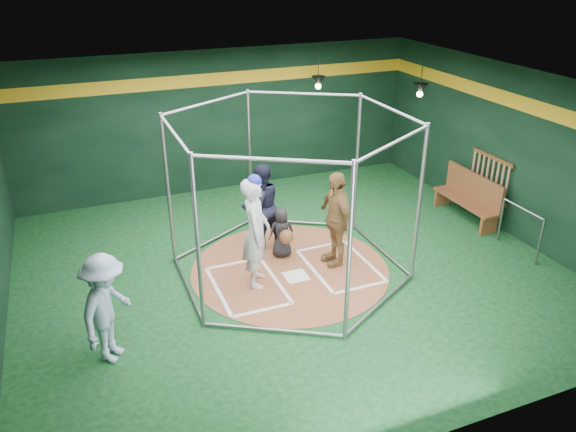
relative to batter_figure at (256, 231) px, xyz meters
name	(u,v)px	position (x,y,z in m)	size (l,w,h in m)	color
room_shell	(290,185)	(0.75, 0.22, 0.69)	(10.10, 9.10, 3.53)	#0C3816
clay_disc	(290,269)	(0.75, 0.21, -1.06)	(3.80, 3.80, 0.01)	#955736
home_plate	(296,276)	(0.75, -0.09, -1.05)	(0.43, 0.43, 0.01)	white
batter_box_left	(247,285)	(-0.20, -0.04, -1.05)	(1.17, 1.77, 0.01)	white
batter_box_right	(340,265)	(1.70, -0.04, -1.05)	(1.17, 1.77, 0.01)	white
batting_cage	(290,198)	(0.75, 0.21, 0.43)	(4.05, 4.67, 3.00)	gray
bat_rack	(489,177)	(5.67, 0.61, -0.02)	(0.07, 1.25, 0.98)	brown
pendant_lamp_near	(318,81)	(2.95, 3.81, 1.67)	(0.34, 0.34, 0.90)	black
pendant_lamp_far	(420,89)	(4.75, 2.21, 1.67)	(0.34, 0.34, 0.90)	black
batter_figure	(256,231)	(0.00, 0.00, 0.00)	(0.73, 0.88, 2.13)	silver
visitor_leopard	(336,219)	(1.66, 0.14, -0.11)	(1.11, 0.46, 1.89)	tan
catcher_figure	(282,233)	(0.80, 0.74, -0.53)	(0.57, 0.61, 1.04)	black
umpire	(261,206)	(0.57, 1.34, -0.16)	(0.87, 0.68, 1.79)	black
bystander_blue	(107,309)	(-2.69, -1.17, -0.19)	(1.13, 0.65, 1.75)	#9DB7D0
dugout_bench	(469,196)	(5.38, 0.82, -0.51)	(0.43, 1.85, 1.08)	brown
steel_railing	(521,223)	(5.30, -0.86, -0.41)	(0.05, 1.14, 0.98)	slate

